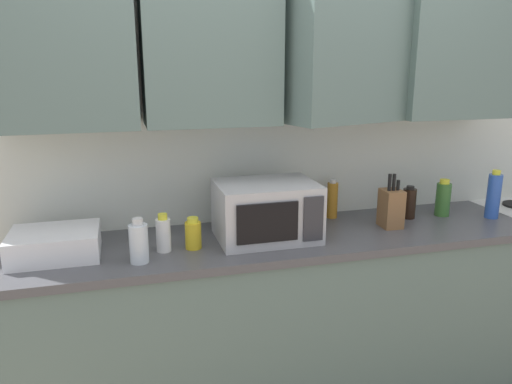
% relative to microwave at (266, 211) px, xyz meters
% --- Properties ---
extents(wall_back_with_cabinets, '(3.52, 0.50, 2.60)m').
position_rel_microwave_xyz_m(wall_back_with_cabinets, '(0.10, 0.24, 0.54)').
color(wall_back_with_cabinets, silver).
rests_on(wall_back_with_cabinets, ground_plane).
extents(counter_run, '(2.65, 0.63, 0.90)m').
position_rel_microwave_xyz_m(counter_run, '(0.10, 0.02, -0.59)').
color(counter_run, slate).
rests_on(counter_run, ground_plane).
extents(microwave, '(0.48, 0.37, 0.28)m').
position_rel_microwave_xyz_m(microwave, '(0.00, 0.00, 0.00)').
color(microwave, '#B7B7BC').
rests_on(microwave, counter_run).
extents(dish_rack, '(0.38, 0.30, 0.12)m').
position_rel_microwave_xyz_m(dish_rack, '(-0.97, 0.02, -0.08)').
color(dish_rack, silver).
rests_on(dish_rack, counter_run).
extents(knife_block, '(0.10, 0.12, 0.29)m').
position_rel_microwave_xyz_m(knife_block, '(0.68, -0.01, -0.04)').
color(knife_block, brown).
rests_on(knife_block, counter_run).
extents(bottle_amber_vinegar, '(0.06, 0.06, 0.22)m').
position_rel_microwave_xyz_m(bottle_amber_vinegar, '(0.45, 0.22, -0.04)').
color(bottle_amber_vinegar, '#AD701E').
rests_on(bottle_amber_vinegar, counter_run).
extents(bottle_green_oil, '(0.08, 0.08, 0.21)m').
position_rel_microwave_xyz_m(bottle_green_oil, '(1.07, 0.10, -0.04)').
color(bottle_green_oil, '#386B2D').
rests_on(bottle_green_oil, counter_run).
extents(bottle_white_jar, '(0.07, 0.07, 0.18)m').
position_rel_microwave_xyz_m(bottle_white_jar, '(-0.50, -0.04, -0.06)').
color(bottle_white_jar, white).
rests_on(bottle_white_jar, counter_run).
extents(bottle_soy_dark, '(0.07, 0.07, 0.18)m').
position_rel_microwave_xyz_m(bottle_soy_dark, '(0.86, 0.10, -0.05)').
color(bottle_soy_dark, black).
rests_on(bottle_soy_dark, counter_run).
extents(bottle_blue_cleaner, '(0.07, 0.07, 0.27)m').
position_rel_microwave_xyz_m(bottle_blue_cleaner, '(1.31, -0.02, -0.01)').
color(bottle_blue_cleaner, '#2D56B7').
rests_on(bottle_blue_cleaner, counter_run).
extents(bottle_clear_tall, '(0.08, 0.08, 0.20)m').
position_rel_microwave_xyz_m(bottle_clear_tall, '(-0.62, -0.15, -0.05)').
color(bottle_clear_tall, silver).
rests_on(bottle_clear_tall, counter_run).
extents(bottle_yellow_mustard, '(0.08, 0.08, 0.15)m').
position_rel_microwave_xyz_m(bottle_yellow_mustard, '(-0.37, -0.04, -0.07)').
color(bottle_yellow_mustard, gold).
rests_on(bottle_yellow_mustard, counter_run).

